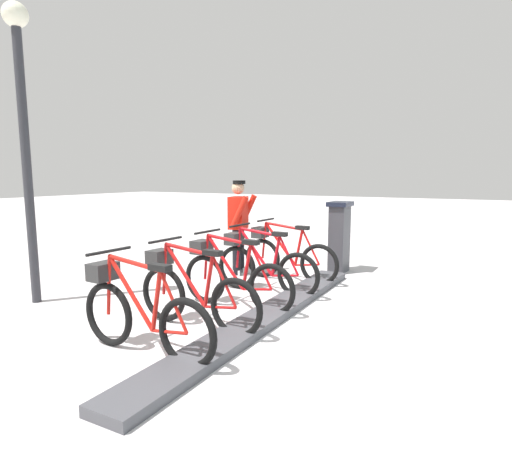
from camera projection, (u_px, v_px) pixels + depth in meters
ground_plane at (266, 320)px, 5.23m from camera, size 60.00×60.00×0.00m
dock_rail_base at (266, 316)px, 5.22m from camera, size 0.44×5.08×0.10m
payment_kiosk at (339, 236)px, 7.77m from camera, size 0.36×0.52×1.28m
bike_docked_0 at (286, 255)px, 7.15m from camera, size 1.72×0.54×1.02m
bike_docked_1 at (262, 265)px, 6.41m from camera, size 1.72×0.54×1.02m
bike_docked_2 at (232, 276)px, 5.66m from camera, size 1.72×0.54×1.02m
bike_docked_3 at (193, 292)px, 4.92m from camera, size 1.72×0.54×1.02m
bike_docked_4 at (139, 313)px, 4.18m from camera, size 1.72×0.54×1.02m
worker_near_rack at (239, 224)px, 7.53m from camera, size 0.50×0.68×1.66m
lamp_post at (23, 112)px, 5.62m from camera, size 0.32×0.32×3.93m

